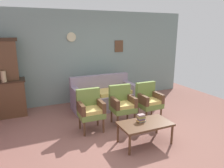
{
  "coord_description": "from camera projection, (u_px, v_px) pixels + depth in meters",
  "views": [
    {
      "loc": [
        -2.0,
        -3.44,
        2.12
      ],
      "look_at": [
        0.02,
        1.12,
        0.85
      ],
      "focal_mm": 33.54,
      "sensor_mm": 36.0,
      "label": 1
    }
  ],
  "objects": [
    {
      "name": "side_cabinet",
      "position": [
        2.0,
        99.0,
        5.25
      ],
      "size": [
        1.16,
        0.55,
        0.93
      ],
      "color": "brown",
      "rests_on": "ground"
    },
    {
      "name": "book_stack_on_table",
      "position": [
        141.0,
        118.0,
        4.01
      ],
      "size": [
        0.17,
        0.12,
        0.14
      ],
      "color": "#8AA199",
      "rests_on": "coffee_table"
    },
    {
      "name": "coffee_table",
      "position": [
        145.0,
        125.0,
        3.99
      ],
      "size": [
        1.0,
        0.56,
        0.42
      ],
      "color": "brown",
      "rests_on": "ground"
    },
    {
      "name": "ground_plane",
      "position": [
        133.0,
        136.0,
        4.36
      ],
      "size": [
        7.68,
        7.68,
        0.0
      ],
      "primitive_type": "plane",
      "color": "#84564C"
    },
    {
      "name": "vase_on_cabinet",
      "position": [
        3.0,
        76.0,
        4.99
      ],
      "size": [
        0.12,
        0.12,
        0.27
      ],
      "primitive_type": "cylinder",
      "color": "tan",
      "rests_on": "side_cabinet"
    },
    {
      "name": "armchair_by_doorway",
      "position": [
        90.0,
        108.0,
        4.51
      ],
      "size": [
        0.53,
        0.5,
        0.9
      ],
      "color": "olive",
      "rests_on": "ground"
    },
    {
      "name": "armchair_near_cabinet",
      "position": [
        122.0,
        103.0,
        4.84
      ],
      "size": [
        0.54,
        0.51,
        0.9
      ],
      "color": "olive",
      "rests_on": "ground"
    },
    {
      "name": "wall_back_with_decor",
      "position": [
        92.0,
        57.0,
        6.35
      ],
      "size": [
        6.4,
        0.09,
        2.7
      ],
      "color": "gray",
      "rests_on": "ground"
    },
    {
      "name": "armchair_near_couch_end",
      "position": [
        149.0,
        99.0,
        5.09
      ],
      "size": [
        0.53,
        0.5,
        0.9
      ],
      "color": "olive",
      "rests_on": "ground"
    },
    {
      "name": "floral_couch",
      "position": [
        104.0,
        97.0,
        5.86
      ],
      "size": [
        1.77,
        0.84,
        0.9
      ],
      "color": "gray",
      "rests_on": "ground"
    }
  ]
}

